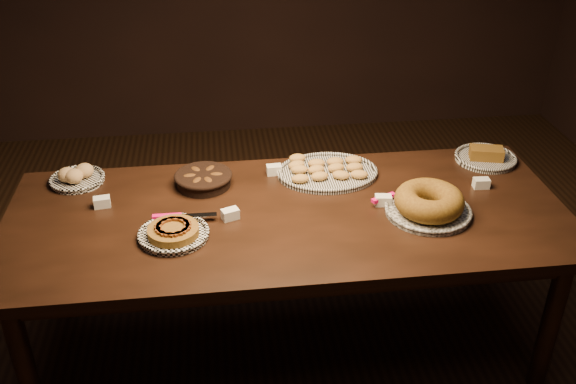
{
  "coord_description": "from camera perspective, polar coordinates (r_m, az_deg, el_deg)",
  "views": [
    {
      "loc": [
        -0.29,
        -2.3,
        2.2
      ],
      "look_at": [
        0.01,
        0.05,
        0.82
      ],
      "focal_mm": 40.0,
      "sensor_mm": 36.0,
      "label": 1
    }
  ],
  "objects": [
    {
      "name": "loaf_plate",
      "position": [
        3.29,
        17.17,
        3.02
      ],
      "size": [
        0.3,
        0.3,
        0.07
      ],
      "rotation": [
        0.0,
        0.0,
        -0.26
      ],
      "color": "black",
      "rests_on": "buffet_table"
    },
    {
      "name": "ground",
      "position": [
        3.2,
        0.02,
        -13.26
      ],
      "size": [
        5.0,
        5.0,
        0.0
      ],
      "primitive_type": "plane",
      "color": "black",
      "rests_on": "ground"
    },
    {
      "name": "madeleine_platter",
      "position": [
        3.02,
        3.45,
        1.89
      ],
      "size": [
        0.47,
        0.38,
        0.05
      ],
      "rotation": [
        0.0,
        0.0,
        -0.3
      ],
      "color": "black",
      "rests_on": "buffet_table"
    },
    {
      "name": "tent_cards",
      "position": [
        2.83,
        0.73,
        -0.11
      ],
      "size": [
        1.76,
        0.43,
        0.04
      ],
      "color": "white",
      "rests_on": "buffet_table"
    },
    {
      "name": "croissant_basket",
      "position": [
        2.94,
        -7.53,
        1.23
      ],
      "size": [
        0.26,
        0.26,
        0.07
      ],
      "rotation": [
        0.0,
        0.0,
        0.07
      ],
      "color": "black",
      "rests_on": "buffet_table"
    },
    {
      "name": "bread_roll_plate",
      "position": [
        3.1,
        -18.3,
        1.29
      ],
      "size": [
        0.25,
        0.25,
        0.08
      ],
      "rotation": [
        0.0,
        0.0,
        0.37
      ],
      "color": "white",
      "rests_on": "buffet_table"
    },
    {
      "name": "apple_tart_plate",
      "position": [
        2.61,
        -10.14,
        -3.54
      ],
      "size": [
        0.32,
        0.29,
        0.06
      ],
      "rotation": [
        0.0,
        0.0,
        0.23
      ],
      "color": "white",
      "rests_on": "buffet_table"
    },
    {
      "name": "bundt_cake_plate",
      "position": [
        2.77,
        12.39,
        -1.01
      ],
      "size": [
        0.42,
        0.39,
        0.11
      ],
      "rotation": [
        0.0,
        0.0,
        0.37
      ],
      "color": "black",
      "rests_on": "buffet_table"
    },
    {
      "name": "buffet_table",
      "position": [
        2.78,
        0.02,
        -3.09
      ],
      "size": [
        2.4,
        1.0,
        0.75
      ],
      "color": "black",
      "rests_on": "ground"
    }
  ]
}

